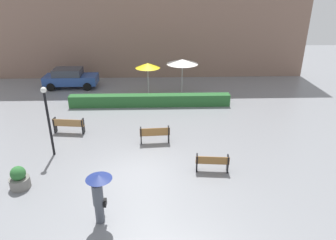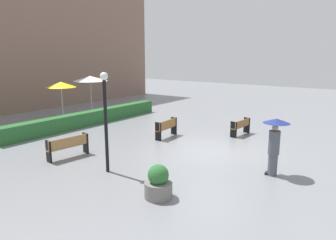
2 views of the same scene
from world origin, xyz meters
TOP-DOWN VIEW (x-y plane):
  - ground_plane at (0.00, 0.00)m, footprint 60.00×60.00m
  - bench_mid_center at (0.77, 2.93)m, footprint 1.61×0.43m
  - bench_near_right at (3.39, 0.08)m, footprint 1.53×0.48m
  - bench_far_left at (-4.15, 4.30)m, footprint 1.80×0.55m
  - pedestrian_with_umbrella at (-1.14, -3.03)m, footprint 0.92×0.92m
  - planter_pot at (-4.90, -0.88)m, footprint 0.83×0.83m
  - lamp_post at (-4.31, 1.87)m, footprint 0.28×0.28m
  - patio_umbrella_yellow at (0.22, 10.66)m, footprint 1.83×1.83m
  - patio_umbrella_white at (2.79, 10.94)m, footprint 2.35×2.35m
  - hedge_strip at (0.39, 8.40)m, footprint 11.08×0.70m
  - building_facade at (0.00, 16.00)m, footprint 28.00×1.20m
  - parked_car at (-6.13, 12.71)m, footprint 4.21×1.99m

SIDE VIEW (x-z plane):
  - ground_plane at x=0.00m, z-range 0.00..0.00m
  - hedge_strip at x=0.39m, z-range 0.00..0.81m
  - planter_pot at x=-4.90m, z-range -0.07..0.94m
  - bench_near_right at x=3.39m, z-range 0.08..0.90m
  - bench_far_left at x=-4.15m, z-range 0.08..0.96m
  - bench_mid_center at x=0.77m, z-range 0.09..1.00m
  - parked_car at x=-6.13m, z-range 0.03..1.60m
  - pedestrian_with_umbrella at x=-1.14m, z-range 0.27..2.27m
  - lamp_post at x=-4.31m, z-range 0.43..3.98m
  - patio_umbrella_yellow at x=0.22m, z-range 1.05..3.52m
  - patio_umbrella_white at x=2.79m, z-range 1.15..3.82m
  - building_facade at x=0.00m, z-range 0.00..11.63m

